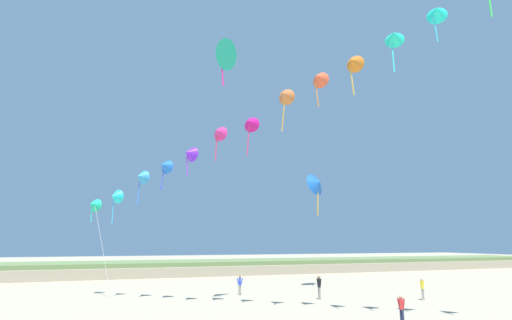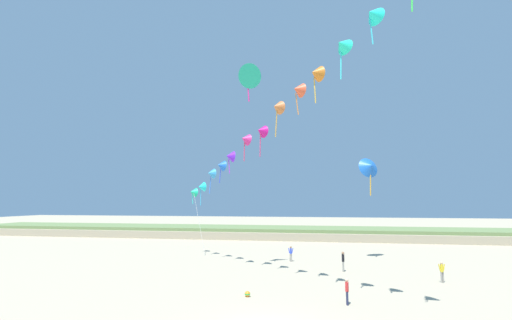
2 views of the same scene
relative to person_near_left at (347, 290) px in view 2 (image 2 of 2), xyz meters
The scene contains 9 objects.
dune_ridge 38.03m from the person_near_left, 96.32° to the left, with size 120.00×11.38×1.74m.
person_near_left is the anchor object (origin of this frame).
person_near_right 9.98m from the person_near_left, 86.85° to the left, with size 0.24×0.61×1.75m.
person_mid_center 10.42m from the person_near_left, 42.40° to the left, with size 0.56×0.25×1.61m.
person_far_left 15.04m from the person_near_left, 107.02° to the left, with size 0.55×0.21×1.56m.
kite_banner_string 14.63m from the person_near_left, 135.46° to the left, with size 20.92×23.19×18.44m.
large_kite_low_lead 20.46m from the person_near_left, 132.88° to the left, with size 2.63×2.39×3.66m.
large_kite_mid_trail 19.11m from the person_near_left, 75.83° to the left, with size 2.66×2.25×4.34m.
beach_ball 6.37m from the person_near_left, behind, with size 0.36×0.36×0.36m.
Camera 2 is at (2.41, -17.05, 6.21)m, focal length 24.00 mm.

